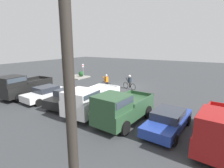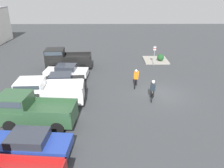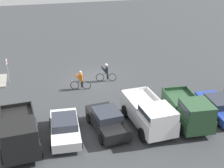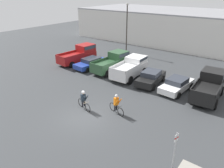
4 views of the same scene
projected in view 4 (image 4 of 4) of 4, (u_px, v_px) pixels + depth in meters
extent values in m
plane|color=#383A3D|center=(85.00, 117.00, 17.17)|extent=(80.00, 80.00, 0.00)
cube|color=silver|center=(205.00, 29.00, 37.57)|extent=(45.88, 15.33, 5.37)
cube|color=gray|center=(207.00, 12.00, 36.44)|extent=(45.88, 15.33, 0.20)
cube|color=maroon|center=(77.00, 57.00, 29.03)|extent=(2.46, 5.48, 0.92)
cube|color=maroon|center=(86.00, 48.00, 29.72)|extent=(2.02, 2.28, 0.97)
cube|color=#333D47|center=(86.00, 46.00, 29.63)|extent=(2.06, 2.12, 0.43)
cube|color=maroon|center=(66.00, 53.00, 28.67)|extent=(0.36, 3.19, 0.25)
cube|color=maroon|center=(75.00, 56.00, 27.48)|extent=(0.36, 3.19, 0.25)
cube|color=maroon|center=(60.00, 57.00, 27.03)|extent=(2.00, 0.25, 0.25)
cylinder|color=black|center=(82.00, 56.00, 30.93)|extent=(0.29, 0.80, 0.78)
cylinder|color=black|center=(91.00, 59.00, 29.69)|extent=(0.29, 0.80, 0.78)
cylinder|color=black|center=(63.00, 61.00, 28.71)|extent=(0.29, 0.80, 0.78)
cylinder|color=black|center=(72.00, 65.00, 27.47)|extent=(0.29, 0.80, 0.78)
cube|color=#233D9E|center=(91.00, 64.00, 27.41)|extent=(2.11, 4.68, 0.55)
cube|color=#2D333D|center=(91.00, 60.00, 27.20)|extent=(1.75, 2.17, 0.47)
cylinder|color=black|center=(95.00, 61.00, 29.04)|extent=(0.22, 0.62, 0.61)
cylinder|color=black|center=(105.00, 64.00, 27.96)|extent=(0.22, 0.62, 0.61)
cylinder|color=black|center=(78.00, 67.00, 27.05)|extent=(0.22, 0.62, 0.61)
cylinder|color=black|center=(88.00, 70.00, 25.97)|extent=(0.22, 0.62, 0.61)
cube|color=#2D5133|center=(110.00, 65.00, 25.94)|extent=(2.37, 5.08, 0.92)
cube|color=#2D5133|center=(119.00, 55.00, 26.58)|extent=(1.97, 2.11, 0.90)
cube|color=#333D47|center=(119.00, 53.00, 26.49)|extent=(2.02, 1.96, 0.40)
cube|color=#2D5133|center=(99.00, 61.00, 25.62)|extent=(0.32, 2.96, 0.25)
cube|color=#2D5133|center=(111.00, 64.00, 24.45)|extent=(0.32, 2.96, 0.25)
cube|color=#2D5133|center=(96.00, 65.00, 24.06)|extent=(1.98, 0.24, 0.25)
cylinder|color=black|center=(113.00, 64.00, 27.75)|extent=(0.29, 0.88, 0.87)
cylinder|color=black|center=(125.00, 67.00, 26.54)|extent=(0.29, 0.88, 0.87)
cylinder|color=black|center=(95.00, 70.00, 25.68)|extent=(0.29, 0.88, 0.87)
cylinder|color=black|center=(108.00, 74.00, 24.47)|extent=(0.29, 0.88, 0.87)
cube|color=white|center=(129.00, 70.00, 24.21)|extent=(2.36, 5.13, 1.06)
cube|color=white|center=(136.00, 59.00, 25.00)|extent=(2.03, 2.11, 0.64)
cube|color=#333D47|center=(136.00, 58.00, 24.95)|extent=(2.08, 1.95, 0.28)
cube|color=white|center=(117.00, 65.00, 23.71)|extent=(0.25, 3.01, 0.25)
cube|color=white|center=(133.00, 68.00, 22.67)|extent=(0.25, 3.01, 0.25)
cube|color=white|center=(117.00, 71.00, 22.08)|extent=(2.09, 0.20, 0.25)
cylinder|color=black|center=(128.00, 68.00, 26.12)|extent=(0.27, 0.91, 0.90)
cylinder|color=black|center=(144.00, 72.00, 25.04)|extent=(0.27, 0.91, 0.90)
cylinder|color=black|center=(114.00, 76.00, 23.78)|extent=(0.27, 0.91, 0.90)
cylinder|color=black|center=(130.00, 80.00, 22.70)|extent=(0.27, 0.91, 0.90)
cube|color=black|center=(151.00, 79.00, 22.67)|extent=(2.19, 4.37, 0.69)
cube|color=#2D333D|center=(151.00, 73.00, 22.43)|extent=(1.77, 2.05, 0.49)
cylinder|color=black|center=(148.00, 75.00, 24.26)|extent=(0.25, 0.69, 0.68)
cylinder|color=black|center=(163.00, 79.00, 23.41)|extent=(0.25, 0.69, 0.68)
cylinder|color=black|center=(137.00, 84.00, 22.16)|extent=(0.25, 0.69, 0.68)
cylinder|color=black|center=(154.00, 88.00, 21.31)|extent=(0.25, 0.69, 0.68)
cube|color=white|center=(177.00, 86.00, 21.15)|extent=(2.07, 4.43, 0.59)
cube|color=#2D333D|center=(177.00, 81.00, 20.93)|extent=(1.73, 2.05, 0.49)
cylinder|color=black|center=(175.00, 81.00, 22.73)|extent=(0.23, 0.67, 0.66)
cylinder|color=black|center=(191.00, 86.00, 21.66)|extent=(0.23, 0.67, 0.66)
cylinder|color=black|center=(161.00, 90.00, 20.84)|extent=(0.23, 0.67, 0.66)
cylinder|color=black|center=(178.00, 96.00, 19.77)|extent=(0.23, 0.67, 0.66)
cube|color=black|center=(208.00, 90.00, 19.59)|extent=(2.41, 5.15, 1.01)
cube|color=black|center=(213.00, 75.00, 20.35)|extent=(2.04, 2.13, 0.90)
cube|color=#333D47|center=(213.00, 73.00, 20.27)|extent=(2.09, 1.98, 0.40)
cube|color=black|center=(194.00, 85.00, 19.08)|extent=(0.28, 3.01, 0.25)
cube|color=black|center=(219.00, 90.00, 18.06)|extent=(0.28, 3.01, 0.25)
cube|color=black|center=(202.00, 94.00, 17.46)|extent=(2.08, 0.22, 0.25)
cylinder|color=black|center=(199.00, 86.00, 21.49)|extent=(0.28, 0.87, 0.86)
cylinder|color=black|center=(222.00, 91.00, 20.43)|extent=(0.28, 0.87, 0.86)
cylinder|color=black|center=(190.00, 98.00, 19.12)|extent=(0.28, 0.87, 0.86)
cylinder|color=black|center=(216.00, 104.00, 18.07)|extent=(0.28, 0.87, 0.86)
torus|color=black|center=(121.00, 112.00, 17.12)|extent=(0.73, 0.23, 0.74)
torus|color=black|center=(113.00, 107.00, 17.85)|extent=(0.73, 0.23, 0.74)
cylinder|color=black|center=(117.00, 107.00, 17.41)|extent=(0.52, 0.16, 0.39)
cylinder|color=black|center=(117.00, 105.00, 17.33)|extent=(0.55, 0.17, 0.04)
cylinder|color=black|center=(115.00, 107.00, 17.54)|extent=(0.04, 0.04, 0.36)
cylinder|color=black|center=(120.00, 107.00, 17.04)|extent=(0.13, 0.45, 0.02)
cylinder|color=black|center=(117.00, 107.00, 17.56)|extent=(0.15, 0.15, 0.55)
cylinder|color=black|center=(115.00, 108.00, 17.45)|extent=(0.15, 0.15, 0.55)
cube|color=orange|center=(116.00, 101.00, 17.23)|extent=(0.32, 0.41, 0.63)
cylinder|color=orange|center=(119.00, 101.00, 17.18)|extent=(0.52, 0.21, 0.68)
cylinder|color=orange|center=(116.00, 103.00, 16.99)|extent=(0.52, 0.21, 0.68)
sphere|color=tan|center=(116.00, 96.00, 17.04)|extent=(0.22, 0.22, 0.22)
sphere|color=silver|center=(116.00, 96.00, 17.02)|extent=(0.24, 0.24, 0.24)
torus|color=black|center=(88.00, 108.00, 17.70)|extent=(0.74, 0.23, 0.75)
torus|color=black|center=(81.00, 103.00, 18.50)|extent=(0.74, 0.23, 0.75)
cylinder|color=tan|center=(84.00, 103.00, 18.02)|extent=(0.57, 0.18, 0.40)
cylinder|color=tan|center=(84.00, 101.00, 17.94)|extent=(0.60, 0.18, 0.04)
cylinder|color=tan|center=(83.00, 102.00, 18.16)|extent=(0.04, 0.04, 0.37)
cylinder|color=tan|center=(87.00, 103.00, 17.63)|extent=(0.13, 0.45, 0.02)
cylinder|color=black|center=(84.00, 103.00, 18.17)|extent=(0.15, 0.15, 0.56)
cylinder|color=black|center=(82.00, 104.00, 18.07)|extent=(0.15, 0.15, 0.56)
cube|color=#1E2833|center=(83.00, 97.00, 17.85)|extent=(0.32, 0.41, 0.60)
cylinder|color=#1E2833|center=(87.00, 98.00, 17.78)|extent=(0.55, 0.22, 0.65)
cylinder|color=#1E2833|center=(83.00, 99.00, 17.59)|extent=(0.55, 0.22, 0.65)
sphere|color=tan|center=(83.00, 93.00, 17.66)|extent=(0.25, 0.25, 0.25)
sphere|color=silver|center=(83.00, 92.00, 17.63)|extent=(0.27, 0.27, 0.27)
cylinder|color=#9E9EA3|center=(175.00, 151.00, 11.81)|extent=(0.06, 0.06, 2.39)
cube|color=white|center=(177.00, 138.00, 11.45)|extent=(0.10, 0.30, 0.45)
cube|color=red|center=(177.00, 138.00, 11.45)|extent=(0.10, 0.30, 0.10)
cylinder|color=#2D2823|center=(127.00, 30.00, 32.60)|extent=(0.16, 0.16, 6.99)
sphere|color=#B2B2A8|center=(127.00, 4.00, 31.14)|extent=(0.36, 0.36, 0.36)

